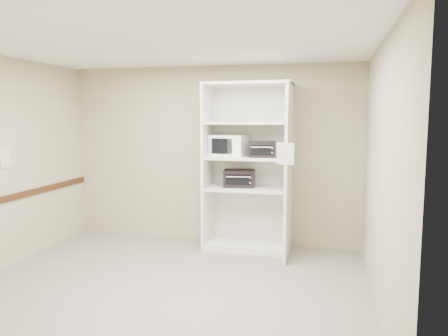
% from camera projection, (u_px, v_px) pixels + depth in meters
% --- Properties ---
extents(floor, '(4.50, 4.00, 0.01)m').
position_uv_depth(floor, '(166.00, 289.00, 4.93)').
color(floor, slate).
rests_on(floor, ground).
extents(ceiling, '(4.50, 4.00, 0.01)m').
position_uv_depth(ceiling, '(162.00, 44.00, 4.61)').
color(ceiling, white).
extents(wall_back, '(4.50, 0.02, 2.70)m').
position_uv_depth(wall_back, '(212.00, 155.00, 6.70)').
color(wall_back, tan).
rests_on(wall_back, ground).
extents(wall_front, '(4.50, 0.02, 2.70)m').
position_uv_depth(wall_front, '(50.00, 208.00, 2.84)').
color(wall_front, tan).
rests_on(wall_front, ground).
extents(wall_right, '(0.02, 4.00, 2.70)m').
position_uv_depth(wall_right, '(381.00, 178.00, 4.24)').
color(wall_right, tan).
rests_on(wall_right, ground).
extents(shelving_unit, '(1.24, 0.92, 2.42)m').
position_uv_depth(shelving_unit, '(251.00, 173.00, 6.29)').
color(shelving_unit, white).
rests_on(shelving_unit, floor).
extents(microwave, '(0.55, 0.45, 0.30)m').
position_uv_depth(microwave, '(229.00, 145.00, 6.35)').
color(microwave, white).
rests_on(microwave, shelving_unit).
extents(toaster_oven_upper, '(0.41, 0.33, 0.22)m').
position_uv_depth(toaster_oven_upper, '(262.00, 149.00, 6.15)').
color(toaster_oven_upper, black).
rests_on(toaster_oven_upper, shelving_unit).
extents(toaster_oven_lower, '(0.48, 0.39, 0.25)m').
position_uv_depth(toaster_oven_lower, '(239.00, 178.00, 6.37)').
color(toaster_oven_lower, black).
rests_on(toaster_oven_lower, shelving_unit).
extents(paper_sign, '(0.21, 0.02, 0.27)m').
position_uv_depth(paper_sign, '(285.00, 154.00, 5.51)').
color(paper_sign, white).
rests_on(paper_sign, shelving_unit).
extents(wall_poster, '(0.01, 0.18, 0.26)m').
position_uv_depth(wall_poster, '(5.00, 158.00, 5.53)').
color(wall_poster, silver).
rests_on(wall_poster, wall_left).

